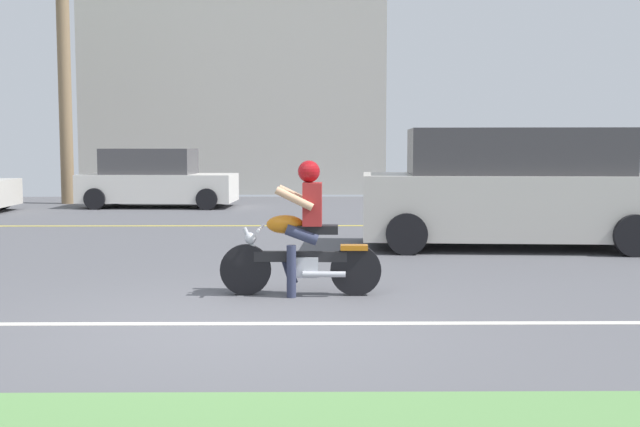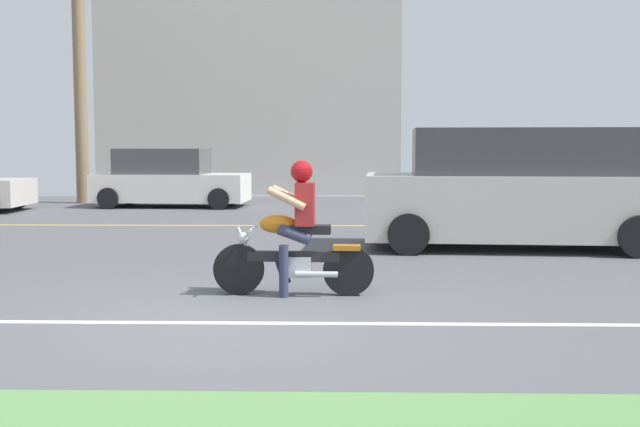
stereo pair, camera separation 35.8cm
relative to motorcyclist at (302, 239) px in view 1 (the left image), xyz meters
The scene contains 7 objects.
ground 1.85m from the motorcyclist, 110.60° to the left, with size 56.00×30.00×0.04m, color #545459.
lane_line_near 1.64m from the motorcyclist, 113.59° to the right, with size 50.40×0.12×0.01m, color silver.
lane_line_far 7.49m from the motorcyclist, 94.67° to the left, with size 50.40×0.12×0.01m, color yellow.
motorcyclist is the anchor object (origin of this frame).
suv_nearby 5.26m from the motorcyclist, 50.14° to the left, with size 5.01×2.39×1.94m.
parked_car_1 13.05m from the motorcyclist, 108.41° to the left, with size 4.17×2.11×1.58m.
building_far 20.13m from the motorcyclist, 97.54° to the left, with size 10.39×4.00×8.69m, color #BCB7AD.
Camera 1 is at (0.73, -7.12, 1.67)m, focal length 43.31 mm.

